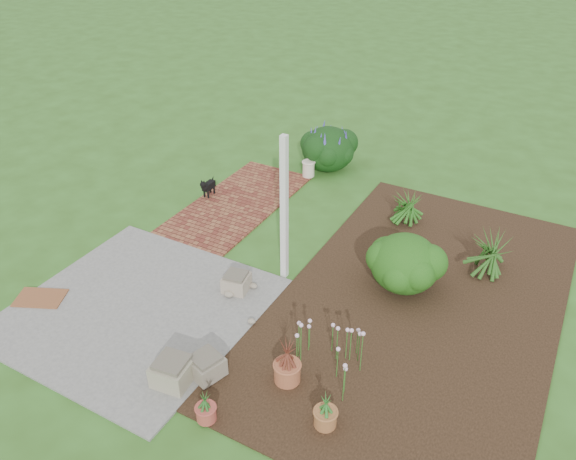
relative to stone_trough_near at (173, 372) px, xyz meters
The scene contains 19 objects.
ground 2.64m from the stone_trough_near, 93.78° to the left, with size 80.00×80.00×0.00m, color #30571B.
concrete_patio 1.68m from the stone_trough_near, 148.23° to the left, with size 3.50×3.50×0.04m, color slate.
brick_path 4.77m from the stone_trough_near, 113.16° to the left, with size 1.60×3.50×0.04m, color maroon.
garden_bed 3.91m from the stone_trough_near, 53.40° to the left, with size 4.00×7.00×0.03m, color black.
veranda_post 2.93m from the stone_trough_near, 87.36° to the left, with size 0.10×0.10×2.50m, color white.
stone_trough_near is the anchor object (origin of this frame).
stone_trough_mid 0.43m from the stone_trough_near, 44.87° to the left, with size 0.41×0.41×0.27m, color #766659.
stone_trough_far 2.03m from the stone_trough_near, 99.65° to the left, with size 0.38×0.38×0.26m, color gray.
coir_doormat 2.92m from the stone_trough_near, behind, with size 0.74×0.47×0.02m, color brown.
black_dog 5.00m from the stone_trough_near, 120.68° to the left, with size 0.15×0.46×0.40m.
cream_ceramic_urn 6.22m from the stone_trough_near, 100.78° to the left, with size 0.26×0.26×0.34m, color beige.
evergreen_shrub 3.91m from the stone_trough_near, 60.20° to the left, with size 1.10×1.10×0.93m, color #0E440E.
agapanthus_clump_back 5.37m from the stone_trough_near, 55.65° to the left, with size 0.94×0.94×0.85m, color #14380B, non-canonical shape.
agapanthus_clump_front 5.45m from the stone_trough_near, 75.95° to the left, with size 0.82×0.82×0.73m, color #0D3F0D, non-canonical shape.
pink_flower_patch 2.07m from the stone_trough_near, 36.31° to the left, with size 1.04×1.04×0.67m, color #113D0F, non-canonical shape.
terracotta_pot_bronze 1.48m from the stone_trough_near, 29.75° to the left, with size 0.34×0.34×0.28m, color #A15836.
terracotta_pot_small_left 2.05m from the stone_trough_near, ahead, with size 0.27×0.27×0.23m, color #985D33.
terracotta_pot_small_right 0.79m from the stone_trough_near, 21.53° to the right, with size 0.24×0.24×0.21m, color #A34337.
purple_flowering_bush 6.82m from the stone_trough_near, 98.44° to the left, with size 1.17×1.17×1.00m, color black.
Camera 1 is at (3.97, -6.41, 5.63)m, focal length 35.00 mm.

